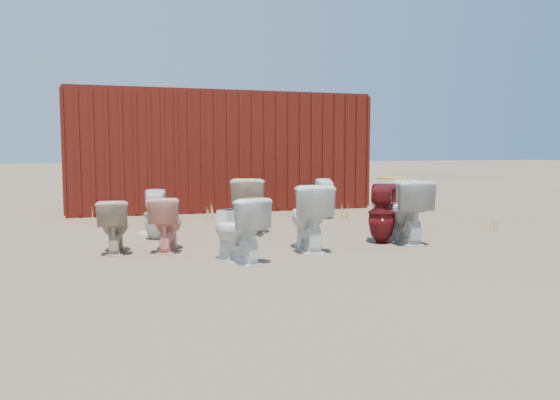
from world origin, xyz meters
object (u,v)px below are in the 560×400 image
object	(u,v)px
toilet_front_c	(309,217)
toilet_back_yellowlid	(392,205)
toilet_back_a	(155,215)
loose_tank	(233,221)
toilet_front_maroon	(382,214)
toilet_front_e	(405,211)
toilet_back_beige_left	(114,226)
toilet_back_beige_right	(254,206)
shipping_container	(217,152)
toilet_back_e	(326,199)
toilet_front_pink	(167,224)
toilet_front_a	(238,230)

from	to	relation	value
toilet_front_c	toilet_back_yellowlid	world-z (taller)	toilet_front_c
toilet_back_a	loose_tank	distance (m)	1.21
toilet_front_maroon	toilet_front_e	xyz separation A→B (m)	(0.31, -0.06, 0.03)
toilet_back_beige_left	toilet_back_beige_right	size ratio (longest dim) A/B	0.78
toilet_back_a	toilet_front_maroon	bearing A→B (deg)	163.89
shipping_container	toilet_back_a	size ratio (longest dim) A/B	8.72
toilet_front_maroon	toilet_back_beige_left	world-z (taller)	toilet_front_maroon
toilet_back_beige_left	toilet_back_e	bearing A→B (deg)	-143.32
toilet_front_pink	loose_tank	xyz separation A→B (m)	(1.09, 1.23, -0.16)
toilet_front_a	toilet_back_yellowlid	xyz separation A→B (m)	(2.78, 1.64, 0.03)
toilet_front_maroon	toilet_front_a	bearing A→B (deg)	52.92
toilet_front_e	toilet_back_yellowlid	xyz separation A→B (m)	(0.39, 1.05, -0.03)
toilet_front_c	toilet_back_beige_right	xyz separation A→B (m)	(-0.33, 1.43, 0.01)
toilet_front_e	toilet_back_beige_left	distance (m)	3.71
toilet_front_a	toilet_front_maroon	distance (m)	2.19
toilet_front_maroon	toilet_front_c	bearing A→B (deg)	45.09
toilet_front_pink	toilet_front_e	bearing A→B (deg)	-172.03
toilet_back_beige_right	toilet_back_yellowlid	xyz separation A→B (m)	(2.11, -0.25, -0.02)
toilet_back_a	toilet_back_yellowlid	world-z (taller)	toilet_back_yellowlid
toilet_front_a	toilet_back_a	distance (m)	1.99
shipping_container	toilet_front_e	size ratio (longest dim) A/B	7.10
toilet_front_c	toilet_back_beige_left	size ratio (longest dim) A/B	1.27
toilet_back_beige_right	toilet_front_pink	bearing A→B (deg)	65.47
toilet_front_c	toilet_back_beige_left	world-z (taller)	toilet_front_c
toilet_back_beige_left	toilet_back_beige_right	bearing A→B (deg)	-150.90
toilet_front_c	toilet_back_beige_left	bearing A→B (deg)	-6.25
toilet_front_pink	toilet_front_e	size ratio (longest dim) A/B	0.79
toilet_front_a	toilet_back_beige_right	world-z (taller)	toilet_back_beige_right
toilet_back_beige_right	toilet_front_c	bearing A→B (deg)	132.90
shipping_container	toilet_back_a	distance (m)	4.45
shipping_container	loose_tank	world-z (taller)	shipping_container
toilet_front_e	toilet_back_yellowlid	distance (m)	1.12
toilet_back_beige_right	toilet_back_yellowlid	size ratio (longest dim) A/B	1.05
toilet_front_a	toilet_back_a	bearing A→B (deg)	-90.77
toilet_back_a	toilet_back_e	distance (m)	3.44
toilet_front_e	shipping_container	bearing A→B (deg)	-69.43
toilet_back_beige_left	loose_tank	distance (m)	2.08
shipping_container	toilet_back_e	world-z (taller)	shipping_container
toilet_back_yellowlid	loose_tank	xyz separation A→B (m)	(-2.37, 0.52, -0.22)
toilet_back_a	toilet_back_beige_left	bearing A→B (deg)	64.21
toilet_front_pink	toilet_front_e	world-z (taller)	toilet_front_e
toilet_front_pink	toilet_front_maroon	distance (m)	2.78
toilet_front_pink	toilet_back_beige_right	distance (m)	1.66
toilet_front_e	toilet_back_beige_left	bearing A→B (deg)	-1.58
toilet_front_maroon	toilet_front_e	world-z (taller)	toilet_front_e
toilet_front_c	shipping_container	bearing A→B (deg)	-82.14
toilet_front_pink	shipping_container	bearing A→B (deg)	-93.06
toilet_front_pink	toilet_front_maroon	xyz separation A→B (m)	(2.77, -0.28, 0.06)
toilet_front_a	toilet_front_e	world-z (taller)	toilet_front_e
toilet_front_maroon	toilet_back_a	world-z (taller)	toilet_front_maroon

